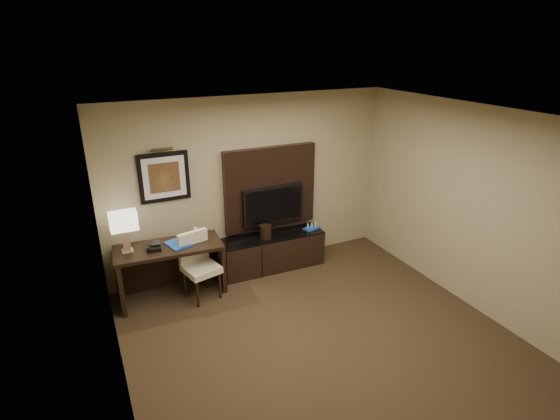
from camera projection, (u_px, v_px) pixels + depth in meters
floor at (334, 355)px, 5.11m from camera, size 4.50×5.00×0.01m
ceiling at (347, 124)px, 4.11m from camera, size 4.50×5.00×0.01m
wall_back at (251, 184)px, 6.70m from camera, size 4.50×0.01×2.70m
wall_left at (116, 304)px, 3.70m from camera, size 0.01×5.00×2.70m
wall_right at (490, 216)px, 5.51m from camera, size 0.01×5.00×2.70m
desk at (171, 271)px, 6.16m from camera, size 1.49×0.72×0.78m
credenza at (272, 252)px, 6.93m from camera, size 1.66×0.50×0.57m
tv_wall_panel at (270, 188)px, 6.80m from camera, size 1.50×0.12×1.30m
tv at (273, 205)px, 6.81m from camera, size 1.00×0.08×0.60m
artwork at (164, 177)px, 6.05m from camera, size 0.70×0.04×0.70m
picture_light at (162, 149)px, 5.87m from camera, size 0.04×0.04×0.30m
desk_chair at (201, 268)px, 6.07m from camera, size 0.55×0.60×0.92m
table_lamp at (125, 231)px, 5.75m from camera, size 0.37×0.22×0.59m
desk_phone at (154, 247)px, 5.89m from camera, size 0.20×0.19×0.09m
blue_folder at (178, 244)px, 6.04m from camera, size 0.34×0.40×0.02m
book at (178, 238)px, 6.02m from camera, size 0.15×0.05×0.21m
water_bottle at (196, 233)px, 6.19m from camera, size 0.06×0.06×0.17m
ice_bucket at (266, 232)px, 6.71m from camera, size 0.21×0.21×0.21m
minibar_tray at (312, 226)px, 7.05m from camera, size 0.29×0.22×0.09m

